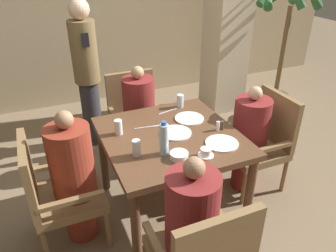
% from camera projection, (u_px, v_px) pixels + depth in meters
% --- Properties ---
extents(ground_plane, '(16.00, 16.00, 0.00)m').
position_uv_depth(ground_plane, '(170.00, 206.00, 2.96)').
color(ground_plane, '#7A664C').
extents(wall_back, '(8.00, 0.06, 2.80)m').
position_uv_depth(wall_back, '(93.00, 2.00, 4.39)').
color(wall_back, tan).
rests_on(wall_back, ground_plane).
extents(pillar_stone, '(0.47, 0.47, 2.70)m').
position_uv_depth(pillar_stone, '(229.00, 9.00, 4.15)').
color(pillar_stone, beige).
rests_on(pillar_stone, ground_plane).
extents(dining_table, '(1.05, 1.08, 0.75)m').
position_uv_depth(dining_table, '(171.00, 145.00, 2.64)').
color(dining_table, brown).
rests_on(dining_table, ground_plane).
extents(chair_left_side, '(0.51, 0.51, 0.92)m').
position_uv_depth(chair_left_side, '(55.00, 191.00, 2.41)').
color(chair_left_side, brown).
rests_on(chair_left_side, ground_plane).
extents(diner_in_left_chair, '(0.32, 0.32, 1.11)m').
position_uv_depth(diner_in_left_chair, '(74.00, 177.00, 2.42)').
color(diner_in_left_chair, maroon).
rests_on(diner_in_left_chair, ground_plane).
extents(chair_far_side, '(0.51, 0.51, 0.92)m').
position_uv_depth(chair_far_side, '(135.00, 115.00, 3.48)').
color(chair_far_side, brown).
rests_on(chair_far_side, ground_plane).
extents(diner_in_far_chair, '(0.32, 0.32, 1.07)m').
position_uv_depth(diner_in_far_chair, '(139.00, 115.00, 3.33)').
color(diner_in_far_chair, maroon).
rests_on(diner_in_far_chair, ground_plane).
extents(chair_right_side, '(0.51, 0.51, 0.92)m').
position_uv_depth(chair_right_side, '(261.00, 139.00, 3.04)').
color(chair_right_side, brown).
rests_on(chair_right_side, ground_plane).
extents(diner_in_right_chair, '(0.32, 0.32, 1.03)m').
position_uv_depth(diner_in_right_chair, '(249.00, 138.00, 2.97)').
color(diner_in_right_chair, maroon).
rests_on(diner_in_right_chair, ground_plane).
extents(diner_in_near_chair, '(0.32, 0.32, 1.08)m').
position_uv_depth(diner_in_near_chair, '(191.00, 230.00, 1.98)').
color(diner_in_near_chair, maroon).
rests_on(diner_in_near_chair, ground_plane).
extents(standing_host, '(0.28, 0.31, 1.63)m').
position_uv_depth(standing_host, '(87.00, 72.00, 3.52)').
color(standing_host, '#2D2D33').
rests_on(standing_host, ground_plane).
extents(potted_palm, '(0.85, 0.82, 2.01)m').
position_uv_depth(potted_palm, '(284.00, 46.00, 4.05)').
color(potted_palm, '#4C4238').
rests_on(potted_palm, ground_plane).
extents(plate_main_left, '(0.25, 0.25, 0.01)m').
position_uv_depth(plate_main_left, '(176.00, 133.00, 2.61)').
color(plate_main_left, white).
rests_on(plate_main_left, dining_table).
extents(plate_main_right, '(0.25, 0.25, 0.01)m').
position_uv_depth(plate_main_right, '(222.00, 143.00, 2.47)').
color(plate_main_right, white).
rests_on(plate_main_right, dining_table).
extents(plate_dessert_center, '(0.25, 0.25, 0.01)m').
position_uv_depth(plate_dessert_center, '(189.00, 118.00, 2.83)').
color(plate_dessert_center, white).
rests_on(plate_dessert_center, dining_table).
extents(teacup_with_saucer, '(0.12, 0.12, 0.06)m').
position_uv_depth(teacup_with_saucer, '(206.00, 153.00, 2.32)').
color(teacup_with_saucer, white).
rests_on(teacup_with_saucer, dining_table).
extents(bowl_small, '(0.13, 0.13, 0.05)m').
position_uv_depth(bowl_small, '(179.00, 156.00, 2.30)').
color(bowl_small, white).
rests_on(bowl_small, dining_table).
extents(water_bottle, '(0.07, 0.07, 0.26)m').
position_uv_depth(water_bottle, '(164.00, 139.00, 2.30)').
color(water_bottle, '#A3C6DB').
rests_on(water_bottle, dining_table).
extents(glass_tall_near, '(0.06, 0.06, 0.12)m').
position_uv_depth(glass_tall_near, '(118.00, 127.00, 2.58)').
color(glass_tall_near, silver).
rests_on(glass_tall_near, dining_table).
extents(glass_tall_mid, '(0.06, 0.06, 0.12)m').
position_uv_depth(glass_tall_mid, '(180.00, 101.00, 3.01)').
color(glass_tall_mid, silver).
rests_on(glass_tall_mid, dining_table).
extents(glass_tall_far, '(0.06, 0.06, 0.12)m').
position_uv_depth(glass_tall_far, '(137.00, 148.00, 2.31)').
color(glass_tall_far, silver).
rests_on(glass_tall_far, dining_table).
extents(salt_shaker, '(0.03, 0.03, 0.08)m').
position_uv_depth(salt_shaker, '(218.00, 126.00, 2.64)').
color(salt_shaker, white).
rests_on(salt_shaker, dining_table).
extents(pepper_shaker, '(0.03, 0.03, 0.08)m').
position_uv_depth(pepper_shaker, '(222.00, 125.00, 2.65)').
color(pepper_shaker, '#4C3D2D').
rests_on(pepper_shaker, dining_table).
extents(fork_beside_plate, '(0.20, 0.06, 0.00)m').
position_uv_depth(fork_beside_plate, '(170.00, 111.00, 2.97)').
color(fork_beside_plate, silver).
rests_on(fork_beside_plate, dining_table).
extents(knife_beside_plate, '(0.21, 0.04, 0.00)m').
position_uv_depth(knife_beside_plate, '(148.00, 127.00, 2.70)').
color(knife_beside_plate, silver).
rests_on(knife_beside_plate, dining_table).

